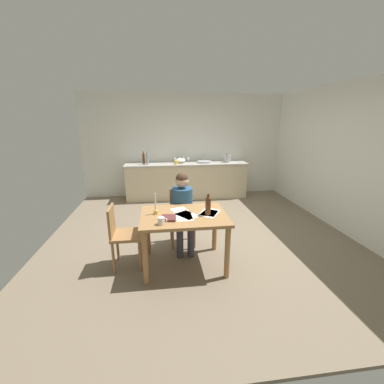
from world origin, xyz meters
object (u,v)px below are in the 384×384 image
Objects in this scene: wine_bottle_on_table at (208,206)px; wine_glass_back_right at (175,158)px; chair_side_empty at (122,233)px; sink_unit at (204,162)px; dining_table at (184,223)px; bottle_vinegar at (147,159)px; coffee_mug at (161,221)px; mixing_bowl at (180,161)px; wine_glass_near_sink at (188,158)px; book_magazine at (168,218)px; bottle_oil at (144,159)px; teacup_on_counter at (176,162)px; stovetop_kettle at (227,158)px; wine_glass_by_kettle at (184,158)px; person_seated at (183,206)px; candlestick at (156,208)px; chair_at_table at (182,214)px; wine_glass_back_left at (179,158)px.

wine_glass_back_right is at bearing 93.81° from wine_bottle_on_table.
sink_unit is at bearing 61.48° from chair_side_empty.
dining_table is 3.13m from bottle_vinegar.
coffee_mug is 3.51m from mixing_bowl.
wine_bottle_on_table is 3.35m from wine_glass_near_sink.
mixing_bowl is at bearing 88.65° from book_magazine.
dining_table is 3.26m from sink_unit.
bottle_oil is 1.13m from wine_glass_near_sink.
bottle_oil reaches higher than sink_unit.
wine_glass_near_sink is at bearing 42.24° from teacup_on_counter.
stovetop_kettle is 1.43× the size of wine_glass_by_kettle.
coffee_mug reaches higher than book_magazine.
sink_unit reaches higher than wine_bottle_on_table.
person_seated reaches higher than teacup_on_counter.
bottle_vinegar reaches higher than coffee_mug.
chair_side_empty is (-0.83, 0.09, -0.14)m from dining_table.
person_seated is 2.63m from bottle_vinegar.
candlestick reaches higher than dining_table.
chair_at_table is 0.74× the size of person_seated.
wine_glass_back_right is (0.39, 3.56, 0.21)m from coffee_mug.
dining_table is 7.37× the size of wine_glass_by_kettle.
wine_glass_by_kettle is at bearing 172.33° from stovetop_kettle.
person_seated is 0.98m from chair_side_empty.
wine_glass_back_left is at bearing 86.33° from dining_table.
person_seated is at bearing -74.74° from bottle_oil.
wine_glass_near_sink is (-0.39, 0.15, 0.09)m from sink_unit.
chair_side_empty is 2.80× the size of bottle_oil.
candlestick is 0.78× the size of sink_unit.
stovetop_kettle is (2.11, 0.01, -0.03)m from bottle_oil.
dining_table is 3.15× the size of sink_unit.
chair_at_table reaches higher than coffee_mug.
person_seated reaches higher than mixing_bowl.
mixing_bowl is at bearing 85.93° from dining_table.
wine_bottle_on_table is at bearing -109.37° from stovetop_kettle.
wine_glass_back_left is at bearing 81.87° from coffee_mug.
chair_at_table is at bearing -119.59° from stovetop_kettle.
wine_glass_back_right reaches higher than mixing_bowl.
coffee_mug is 3.60m from sink_unit.
person_seated is 1.38× the size of chair_side_empty.
teacup_on_counter is (-0.21, -0.30, -0.06)m from wine_glass_by_kettle.
mixing_bowl is 0.18m from wine_glass_back_right.
person_seated reaches higher than wine_glass_near_sink.
person_seated is at bearing 116.04° from wine_bottle_on_table.
wine_glass_by_kettle reaches higher than chair_at_table.
chair_side_empty is at bearing -92.83° from bottle_oil.
wine_bottle_on_table is 1.88× the size of wine_glass_back_left.
mixing_bowl is at bearing 81.38° from coffee_mug.
book_magazine is 3.43m from sink_unit.
dining_table is 3.32m from wine_glass_back_left.
dining_table is 5.62× the size of book_magazine.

